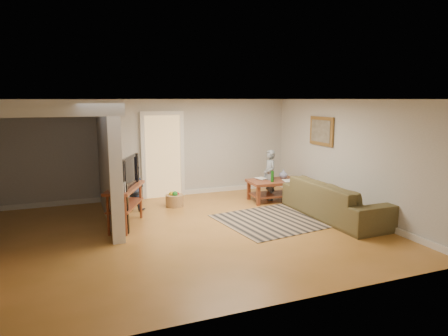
{
  "coord_description": "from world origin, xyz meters",
  "views": [
    {
      "loc": [
        -1.92,
        -7.0,
        2.5
      ],
      "look_at": [
        1.03,
        0.53,
        1.1
      ],
      "focal_mm": 32.0,
      "sensor_mm": 36.0,
      "label": 1
    }
  ],
  "objects_px": {
    "speaker_left": "(126,209)",
    "toy_basket": "(175,200)",
    "coffee_table": "(276,184)",
    "toddler": "(135,210)",
    "speaker_right": "(114,186)",
    "child": "(269,200)",
    "sofa": "(334,217)",
    "tv_console": "(125,190)"
  },
  "relations": [
    {
      "from": "sofa",
      "to": "child",
      "type": "relative_size",
      "value": 2.09
    },
    {
      "from": "sofa",
      "to": "speaker_left",
      "type": "height_order",
      "value": "speaker_left"
    },
    {
      "from": "speaker_right",
      "to": "sofa",
      "type": "bearing_deg",
      "value": -51.05
    },
    {
      "from": "child",
      "to": "tv_console",
      "type": "bearing_deg",
      "value": -72.54
    },
    {
      "from": "sofa",
      "to": "toy_basket",
      "type": "xyz_separation_m",
      "value": [
        -2.97,
        2.12,
        0.16
      ]
    },
    {
      "from": "sofa",
      "to": "tv_console",
      "type": "relative_size",
      "value": 1.92
    },
    {
      "from": "sofa",
      "to": "toy_basket",
      "type": "bearing_deg",
      "value": 53.39
    },
    {
      "from": "toddler",
      "to": "child",
      "type": "bearing_deg",
      "value": -148.08
    },
    {
      "from": "speaker_left",
      "to": "child",
      "type": "relative_size",
      "value": 0.75
    },
    {
      "from": "coffee_table",
      "to": "speaker_left",
      "type": "distance_m",
      "value": 3.99
    },
    {
      "from": "speaker_left",
      "to": "toy_basket",
      "type": "bearing_deg",
      "value": 68.64
    },
    {
      "from": "speaker_right",
      "to": "tv_console",
      "type": "bearing_deg",
      "value": -108.82
    },
    {
      "from": "speaker_right",
      "to": "toy_basket",
      "type": "relative_size",
      "value": 2.46
    },
    {
      "from": "coffee_table",
      "to": "toddler",
      "type": "relative_size",
      "value": 1.33
    },
    {
      "from": "tv_console",
      "to": "speaker_right",
      "type": "distance_m",
      "value": 1.49
    },
    {
      "from": "sofa",
      "to": "coffee_table",
      "type": "xyz_separation_m",
      "value": [
        -0.48,
        1.74,
        0.41
      ]
    },
    {
      "from": "speaker_left",
      "to": "speaker_right",
      "type": "height_order",
      "value": "speaker_right"
    },
    {
      "from": "sofa",
      "to": "tv_console",
      "type": "bearing_deg",
      "value": 75.67
    },
    {
      "from": "child",
      "to": "toddler",
      "type": "bearing_deg",
      "value": -90.78
    },
    {
      "from": "speaker_right",
      "to": "toy_basket",
      "type": "bearing_deg",
      "value": -36.01
    },
    {
      "from": "speaker_right",
      "to": "child",
      "type": "distance_m",
      "value": 3.79
    },
    {
      "from": "toy_basket",
      "to": "speaker_left",
      "type": "bearing_deg",
      "value": -130.6
    },
    {
      "from": "speaker_left",
      "to": "toddler",
      "type": "xyz_separation_m",
      "value": [
        0.4,
        1.57,
        -0.48
      ]
    },
    {
      "from": "coffee_table",
      "to": "speaker_right",
      "type": "relative_size",
      "value": 1.32
    },
    {
      "from": "coffee_table",
      "to": "speaker_right",
      "type": "xyz_separation_m",
      "value": [
        -3.82,
        0.74,
        0.11
      ]
    },
    {
      "from": "toy_basket",
      "to": "child",
      "type": "bearing_deg",
      "value": -6.1
    },
    {
      "from": "tv_console",
      "to": "toy_basket",
      "type": "distance_m",
      "value": 1.79
    },
    {
      "from": "sofa",
      "to": "coffee_table",
      "type": "bearing_deg",
      "value": 14.36
    },
    {
      "from": "coffee_table",
      "to": "toddler",
      "type": "distance_m",
      "value": 3.47
    },
    {
      "from": "sofa",
      "to": "child",
      "type": "bearing_deg",
      "value": 16.62
    },
    {
      "from": "coffee_table",
      "to": "tv_console",
      "type": "xyz_separation_m",
      "value": [
        -3.76,
        -0.74,
        0.33
      ]
    },
    {
      "from": "coffee_table",
      "to": "speaker_right",
      "type": "height_order",
      "value": "speaker_right"
    },
    {
      "from": "tv_console",
      "to": "toy_basket",
      "type": "relative_size",
      "value": 3.25
    },
    {
      "from": "toy_basket",
      "to": "child",
      "type": "distance_m",
      "value": 2.39
    },
    {
      "from": "coffee_table",
      "to": "toy_basket",
      "type": "distance_m",
      "value": 2.53
    },
    {
      "from": "child",
      "to": "toddler",
      "type": "relative_size",
      "value": 1.23
    },
    {
      "from": "toy_basket",
      "to": "child",
      "type": "height_order",
      "value": "child"
    },
    {
      "from": "tv_console",
      "to": "speaker_left",
      "type": "xyz_separation_m",
      "value": [
        -0.06,
        -0.42,
        -0.26
      ]
    },
    {
      "from": "sofa",
      "to": "coffee_table",
      "type": "height_order",
      "value": "coffee_table"
    },
    {
      "from": "speaker_right",
      "to": "speaker_left",
      "type": "bearing_deg",
      "value": -111.14
    },
    {
      "from": "tv_console",
      "to": "speaker_right",
      "type": "height_order",
      "value": "tv_console"
    },
    {
      "from": "coffee_table",
      "to": "tv_console",
      "type": "relative_size",
      "value": 1.0
    }
  ]
}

